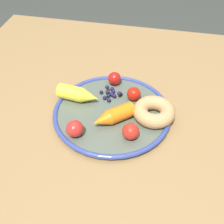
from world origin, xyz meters
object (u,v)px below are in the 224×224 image
at_px(blueberry_pile, 111,94).
at_px(tomato_extra, 75,129).
at_px(donut, 154,112).
at_px(tomato_near, 114,79).
at_px(tomato_far, 131,131).
at_px(dining_table, 124,136).
at_px(tomato_mid, 134,94).
at_px(carrot_yellow, 78,94).
at_px(plate, 112,113).
at_px(carrot_orange, 113,116).

relative_size(blueberry_pile, tomato_extra, 1.55).
bearing_deg(tomato_extra, donut, 29.25).
distance_m(tomato_near, tomato_far, 0.21).
bearing_deg(dining_table, blueberry_pile, 133.76).
relative_size(blueberry_pile, tomato_near, 1.73).
bearing_deg(dining_table, tomato_mid, 73.12).
bearing_deg(dining_table, tomato_near, 115.21).
relative_size(carrot_yellow, blueberry_pile, 1.79).
distance_m(blueberry_pile, tomato_near, 0.05).
bearing_deg(plate, carrot_orange, -74.33).
bearing_deg(tomato_mid, carrot_yellow, -166.49).
xyz_separation_m(donut, tomato_mid, (-0.06, 0.06, 0.00)).
bearing_deg(dining_table, carrot_yellow, 173.76).
bearing_deg(tomato_extra, carrot_orange, 37.84).
distance_m(tomato_mid, tomato_extra, 0.19).
bearing_deg(tomato_far, tomato_extra, -171.68).
height_order(carrot_yellow, tomato_extra, tomato_extra).
height_order(dining_table, tomato_near, tomato_near).
relative_size(tomato_near, tomato_mid, 1.00).
bearing_deg(carrot_orange, blueberry_pile, 104.86).
height_order(plate, tomato_extra, tomato_extra).
height_order(plate, tomato_far, tomato_far).
xyz_separation_m(carrot_yellow, blueberry_pile, (0.08, 0.04, -0.01)).
xyz_separation_m(tomato_far, tomato_extra, (-0.13, -0.02, 0.00)).
distance_m(carrot_orange, carrot_yellow, 0.12).
xyz_separation_m(plate, carrot_orange, (0.01, -0.03, 0.02)).
bearing_deg(blueberry_pile, tomato_near, 91.22).
relative_size(dining_table, tomato_mid, 29.44).
bearing_deg(donut, tomato_mid, 135.88).
bearing_deg(carrot_yellow, blueberry_pile, 23.98).
distance_m(carrot_orange, tomato_far, 0.07).
height_order(blueberry_pile, tomato_mid, tomato_mid).
bearing_deg(tomato_mid, plate, -126.99).
relative_size(carrot_orange, carrot_yellow, 0.94).
relative_size(carrot_yellow, tomato_extra, 2.78).
bearing_deg(tomato_near, tomato_mid, -41.12).
height_order(tomato_mid, tomato_far, tomato_far).
distance_m(carrot_orange, tomato_mid, 0.10).
bearing_deg(tomato_near, carrot_yellow, -131.47).
bearing_deg(blueberry_pile, tomato_extra, -108.62).
height_order(dining_table, tomato_mid, tomato_mid).
xyz_separation_m(carrot_yellow, tomato_far, (0.16, -0.10, -0.00)).
distance_m(carrot_yellow, tomato_far, 0.19).
bearing_deg(tomato_extra, plate, 53.75).
height_order(dining_table, plate, plate).
bearing_deg(blueberry_pile, carrot_orange, -75.14).
bearing_deg(tomato_far, carrot_orange, 140.07).
relative_size(donut, tomato_extra, 2.55).
bearing_deg(tomato_far, dining_table, 107.62).
bearing_deg(tomato_near, tomato_far, -68.18).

